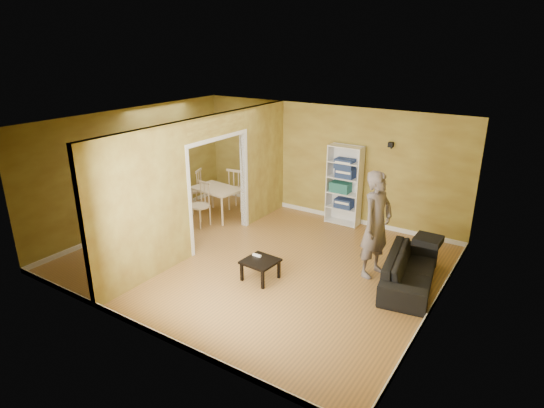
{
  "coord_description": "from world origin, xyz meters",
  "views": [
    {
      "loc": [
        4.46,
        -6.35,
        3.94
      ],
      "look_at": [
        0.2,
        0.2,
        1.1
      ],
      "focal_mm": 30.0,
      "sensor_mm": 36.0,
      "label": 1
    }
  ],
  "objects_px": {
    "chair_left": "(193,189)",
    "chair_near": "(200,205)",
    "person": "(377,216)",
    "sofa": "(411,265)",
    "coffee_table": "(260,263)",
    "dining_table": "(217,191)",
    "bookshelf": "(345,185)",
    "chair_far": "(238,188)"
  },
  "relations": [
    {
      "from": "chair_left",
      "to": "chair_near",
      "type": "bearing_deg",
      "value": 29.34
    },
    {
      "from": "person",
      "to": "chair_left",
      "type": "bearing_deg",
      "value": 95.25
    },
    {
      "from": "chair_left",
      "to": "sofa",
      "type": "bearing_deg",
      "value": 61.16
    },
    {
      "from": "coffee_table",
      "to": "chair_left",
      "type": "relative_size",
      "value": 0.54
    },
    {
      "from": "dining_table",
      "to": "chair_left",
      "type": "xyz_separation_m",
      "value": [
        -0.81,
        0.06,
        -0.11
      ]
    },
    {
      "from": "sofa",
      "to": "bookshelf",
      "type": "xyz_separation_m",
      "value": [
        -2.12,
        1.96,
        0.53
      ]
    },
    {
      "from": "person",
      "to": "chair_left",
      "type": "height_order",
      "value": "person"
    },
    {
      "from": "sofa",
      "to": "chair_far",
      "type": "bearing_deg",
      "value": 64.35
    },
    {
      "from": "sofa",
      "to": "chair_near",
      "type": "height_order",
      "value": "chair_near"
    },
    {
      "from": "coffee_table",
      "to": "chair_left",
      "type": "height_order",
      "value": "chair_left"
    },
    {
      "from": "bookshelf",
      "to": "chair_near",
      "type": "bearing_deg",
      "value": -143.91
    },
    {
      "from": "person",
      "to": "coffee_table",
      "type": "relative_size",
      "value": 4.05
    },
    {
      "from": "dining_table",
      "to": "chair_near",
      "type": "bearing_deg",
      "value": -86.13
    },
    {
      "from": "person",
      "to": "bookshelf",
      "type": "relative_size",
      "value": 1.24
    },
    {
      "from": "dining_table",
      "to": "coffee_table",
      "type": "bearing_deg",
      "value": -37.06
    },
    {
      "from": "bookshelf",
      "to": "chair_left",
      "type": "relative_size",
      "value": 1.77
    },
    {
      "from": "person",
      "to": "chair_far",
      "type": "bearing_deg",
      "value": 85.22
    },
    {
      "from": "coffee_table",
      "to": "chair_near",
      "type": "relative_size",
      "value": 0.56
    },
    {
      "from": "dining_table",
      "to": "chair_left",
      "type": "distance_m",
      "value": 0.82
    },
    {
      "from": "sofa",
      "to": "person",
      "type": "bearing_deg",
      "value": 79.17
    },
    {
      "from": "coffee_table",
      "to": "dining_table",
      "type": "distance_m",
      "value": 3.22
    },
    {
      "from": "sofa",
      "to": "coffee_table",
      "type": "relative_size",
      "value": 3.53
    },
    {
      "from": "dining_table",
      "to": "bookshelf",
      "type": "bearing_deg",
      "value": 25.37
    },
    {
      "from": "bookshelf",
      "to": "chair_left",
      "type": "height_order",
      "value": "bookshelf"
    },
    {
      "from": "sofa",
      "to": "chair_near",
      "type": "bearing_deg",
      "value": 80.03
    },
    {
      "from": "person",
      "to": "bookshelf",
      "type": "bearing_deg",
      "value": 50.77
    },
    {
      "from": "bookshelf",
      "to": "sofa",
      "type": "bearing_deg",
      "value": -42.77
    },
    {
      "from": "sofa",
      "to": "dining_table",
      "type": "distance_m",
      "value": 4.84
    },
    {
      "from": "chair_near",
      "to": "chair_far",
      "type": "bearing_deg",
      "value": 91.17
    },
    {
      "from": "person",
      "to": "coffee_table",
      "type": "distance_m",
      "value": 2.15
    },
    {
      "from": "chair_near",
      "to": "chair_far",
      "type": "distance_m",
      "value": 1.32
    },
    {
      "from": "person",
      "to": "chair_left",
      "type": "xyz_separation_m",
      "value": [
        -4.94,
        0.75,
        -0.6
      ]
    },
    {
      "from": "chair_left",
      "to": "chair_far",
      "type": "relative_size",
      "value": 0.96
    },
    {
      "from": "sofa",
      "to": "coffee_table",
      "type": "distance_m",
      "value": 2.54
    },
    {
      "from": "chair_near",
      "to": "chair_far",
      "type": "xyz_separation_m",
      "value": [
        0.07,
        1.31,
        0.03
      ]
    },
    {
      "from": "person",
      "to": "dining_table",
      "type": "relative_size",
      "value": 1.99
    },
    {
      "from": "sofa",
      "to": "chair_left",
      "type": "xyz_separation_m",
      "value": [
        -5.6,
        0.76,
        0.14
      ]
    },
    {
      "from": "chair_near",
      "to": "bookshelf",
      "type": "bearing_deg",
      "value": 40.4
    },
    {
      "from": "coffee_table",
      "to": "chair_left",
      "type": "distance_m",
      "value": 3.92
    },
    {
      "from": "chair_left",
      "to": "chair_far",
      "type": "height_order",
      "value": "chair_far"
    },
    {
      "from": "bookshelf",
      "to": "chair_far",
      "type": "relative_size",
      "value": 1.7
    },
    {
      "from": "chair_left",
      "to": "chair_near",
      "type": "xyz_separation_m",
      "value": [
        0.86,
        -0.71,
        -0.01
      ]
    }
  ]
}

